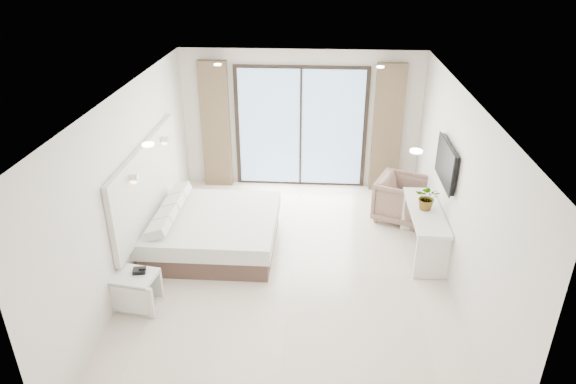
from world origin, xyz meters
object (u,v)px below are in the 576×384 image
Objects in this scene: bed at (212,231)px; armchair at (402,197)px; console_desk at (425,222)px; nightstand at (136,291)px.

bed is 2.34× the size of armchair.
nightstand is at bearing -158.35° from console_desk.
armchair reaches higher than bed.
bed reaches higher than nightstand.
nightstand is at bearing 147.72° from armchair.
nightstand is (-0.72, -1.56, -0.04)m from bed.
armchair reaches higher than console_desk.
armchair is (-0.19, 1.10, -0.13)m from console_desk.
armchair is at bearing 99.80° from console_desk.
armchair is (3.15, 1.15, 0.13)m from bed.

